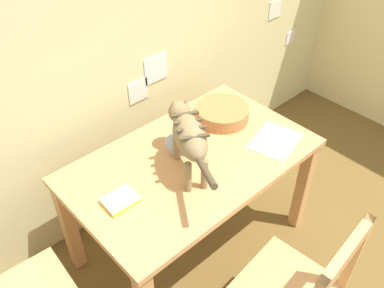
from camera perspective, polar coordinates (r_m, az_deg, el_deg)
The scene contains 8 objects.
wall_rear at distance 2.45m, azimuth -8.98°, elevation 15.66°, with size 4.62×0.11×2.50m.
dining_table at distance 2.32m, azimuth 0.00°, elevation -3.59°, with size 1.35×0.82×0.73m.
cat at distance 2.05m, azimuth -0.50°, elevation 1.39°, with size 0.37×0.62×0.32m.
saucer_bowl at distance 2.33m, azimuth -1.62°, elevation 0.06°, with size 0.17×0.17×0.03m, color #B4AEB6.
coffee_mug at distance 2.29m, azimuth -1.58°, elevation 1.28°, with size 0.13×0.08×0.09m.
magazine at distance 2.41m, azimuth 11.31°, elevation 0.43°, with size 0.29×0.23×0.01m, color silver.
book_stack at distance 2.05m, azimuth -9.83°, elevation -7.62°, with size 0.17×0.13×0.03m.
wicker_basket at distance 2.52m, azimuth 4.16°, elevation 4.29°, with size 0.32×0.32×0.08m.
Camera 1 is at (-1.23, 0.34, 2.23)m, focal length 38.90 mm.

